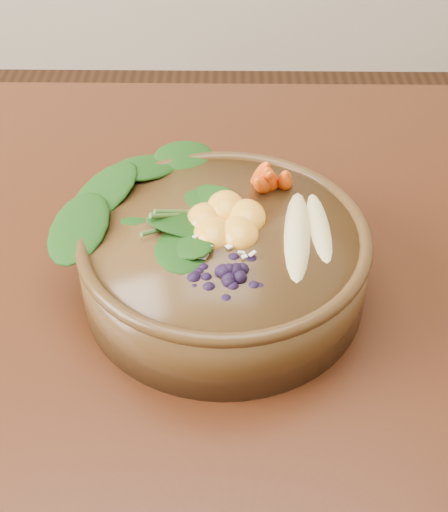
% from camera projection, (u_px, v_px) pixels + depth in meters
% --- Properties ---
extents(dining_table, '(1.60, 0.90, 0.75)m').
position_uv_depth(dining_table, '(96.00, 346.00, 0.80)').
color(dining_table, '#331C0C').
rests_on(dining_table, ground).
extents(stoneware_bowl, '(0.29, 0.29, 0.08)m').
position_uv_depth(stoneware_bowl, '(224.00, 264.00, 0.71)').
color(stoneware_bowl, '#513517').
rests_on(stoneware_bowl, dining_table).
extents(kale_heap, '(0.19, 0.17, 0.04)m').
position_uv_depth(kale_heap, '(179.00, 181.00, 0.72)').
color(kale_heap, '#19480F').
rests_on(kale_heap, stoneware_bowl).
extents(carrot_cluster, '(0.06, 0.06, 0.08)m').
position_uv_depth(carrot_cluster, '(273.00, 156.00, 0.72)').
color(carrot_cluster, '#FA5617').
rests_on(carrot_cluster, stoneware_bowl).
extents(banana_halves, '(0.06, 0.16, 0.03)m').
position_uv_depth(banana_halves, '(309.00, 219.00, 0.68)').
color(banana_halves, '#E0CC84').
rests_on(banana_halves, stoneware_bowl).
extents(mandarin_cluster, '(0.08, 0.09, 0.03)m').
position_uv_depth(mandarin_cluster, '(226.00, 210.00, 0.69)').
color(mandarin_cluster, '#FDA529').
rests_on(mandarin_cluster, stoneware_bowl).
extents(blueberry_pile, '(0.13, 0.10, 0.04)m').
position_uv_depth(blueberry_pile, '(228.00, 259.00, 0.63)').
color(blueberry_pile, black).
rests_on(blueberry_pile, stoneware_bowl).
extents(coconut_flakes, '(0.09, 0.07, 0.01)m').
position_uv_depth(coconut_flakes, '(226.00, 244.00, 0.67)').
color(coconut_flakes, white).
rests_on(coconut_flakes, stoneware_bowl).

